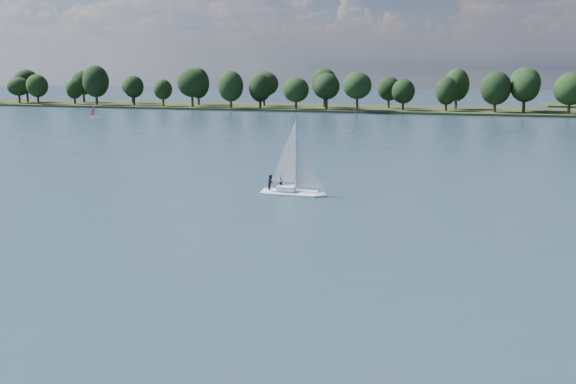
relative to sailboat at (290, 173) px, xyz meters
The scene contains 6 objects.
ground 49.18m from the sailboat, 95.05° to the left, with size 700.00×700.00×0.00m, color #233342.
far_shore 161.00m from the sailboat, 91.54° to the left, with size 660.00×40.00×1.50m, color black.
sailboat is the anchor object (origin of this frame).
dinghy_pink 138.46m from the sailboat, 132.77° to the left, with size 3.09×1.93×4.60m.
pontoon 216.80m from the sailboat, 138.23° to the left, with size 4.00×2.00×0.50m, color #5A5D5F.
treeline 156.93m from the sailboat, 91.79° to the left, with size 563.04×74.18×17.38m.
Camera 1 is at (26.25, -22.05, 15.24)m, focal length 40.00 mm.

